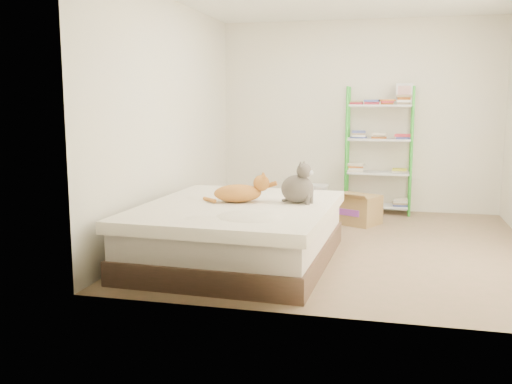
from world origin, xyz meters
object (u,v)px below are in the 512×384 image
(cardboard_box, at_px, (357,209))
(shelf_unit, at_px, (379,148))
(grey_cat, at_px, (297,183))
(orange_cat, at_px, (238,191))
(white_bin, at_px, (316,197))
(bed, at_px, (238,233))

(cardboard_box, bearing_deg, shelf_unit, 99.51)
(shelf_unit, bearing_deg, cardboard_box, -106.63)
(grey_cat, xyz_separation_m, shelf_unit, (0.68, 2.55, 0.15))
(orange_cat, height_order, cardboard_box, orange_cat)
(orange_cat, height_order, grey_cat, grey_cat)
(grey_cat, relative_size, shelf_unit, 0.22)
(cardboard_box, relative_size, white_bin, 1.84)
(shelf_unit, relative_size, white_bin, 4.80)
(orange_cat, distance_m, white_bin, 2.67)
(shelf_unit, relative_size, cardboard_box, 2.61)
(white_bin, bearing_deg, orange_cat, -98.81)
(cardboard_box, height_order, white_bin, cardboard_box)
(grey_cat, relative_size, white_bin, 1.07)
(cardboard_box, xyz_separation_m, white_bin, (-0.61, 0.75, 0.00))
(orange_cat, xyz_separation_m, cardboard_box, (1.01, 1.85, -0.47))
(grey_cat, distance_m, shelf_unit, 2.64)
(bed, height_order, white_bin, bed)
(orange_cat, xyz_separation_m, shelf_unit, (1.24, 2.63, 0.24))
(bed, relative_size, grey_cat, 5.69)
(bed, distance_m, shelf_unit, 3.06)
(cardboard_box, bearing_deg, orange_cat, -92.48)
(cardboard_box, bearing_deg, grey_cat, -78.10)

